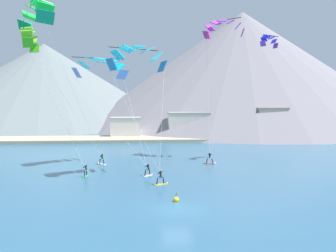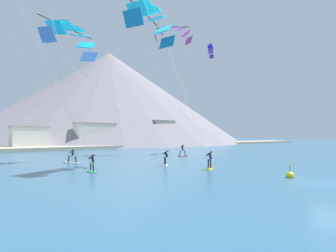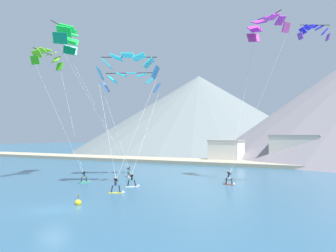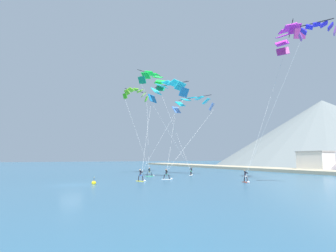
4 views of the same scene
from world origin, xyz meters
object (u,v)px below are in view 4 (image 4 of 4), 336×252
Objects in this scene: kitesurfer_near_trail at (151,174)px; parafoil_kite_near_lead at (193,103)px; parafoil_kite_distant_high_outer at (317,28)px; kitesurfer_far_left at (142,178)px; parafoil_kite_far_left at (168,89)px; parafoil_kite_mid_center at (288,37)px; kitesurfer_near_lead at (168,176)px; kitesurfer_mid_center at (246,179)px; kitesurfer_far_right at (191,173)px; parafoil_kite_far_right at (153,79)px; race_marker_buoy at (94,183)px; parafoil_kite_near_trail at (136,94)px.

kitesurfer_near_trail is 0.13× the size of parafoil_kite_near_lead.
parafoil_kite_distant_high_outer reaches higher than kitesurfer_near_trail.
kitesurfer_far_left is 0.12× the size of parafoil_kite_far_left.
parafoil_kite_near_lead is 0.68× the size of parafoil_kite_mid_center.
parafoil_kite_mid_center reaches higher than parafoil_kite_near_lead.
kitesurfer_near_lead is 11.68m from kitesurfer_mid_center.
kitesurfer_mid_center is 1.07× the size of kitesurfer_far_right.
kitesurfer_near_trail is 20.83m from parafoil_kite_far_right.
parafoil_kite_mid_center reaches higher than race_marker_buoy.
parafoil_kite_far_right reaches higher than kitesurfer_near_lead.
kitesurfer_far_left reaches higher than kitesurfer_mid_center.
kitesurfer_near_lead is 14.26m from parafoil_kite_far_left.
parafoil_kite_far_right reaches higher than race_marker_buoy.
parafoil_kite_near_lead is (-7.81, 13.41, 13.53)m from kitesurfer_far_left.
kitesurfer_near_trail is 17.13m from parafoil_kite_near_trail.
parafoil_kite_near_lead reaches higher than kitesurfer_far_left.
kitesurfer_near_lead is at bearing -53.16° from parafoil_kite_near_lead.
kitesurfer_near_lead is 27.53m from parafoil_kite_distant_high_outer.
parafoil_kite_near_trail is at bearing -177.04° from kitesurfer_near_lead.
kitesurfer_near_trail is (-7.65, 0.29, -0.04)m from kitesurfer_near_lead.
kitesurfer_mid_center is 0.11× the size of parafoil_kite_near_trail.
parafoil_kite_near_trail reaches higher than parafoil_kite_far_left.
parafoil_kite_far_left is 13.81m from parafoil_kite_far_right.
parafoil_kite_mid_center is 33.53m from race_marker_buoy.
parafoil_kite_near_trail is (-7.19, -9.36, 2.37)m from parafoil_kite_near_lead.
parafoil_kite_far_left is (-10.50, -6.61, 14.12)m from kitesurfer_mid_center.
race_marker_buoy is (8.72, -20.17, -13.92)m from parafoil_kite_near_lead.
kitesurfer_near_lead is 1.63× the size of race_marker_buoy.
kitesurfer_mid_center is at bearing 69.77° from race_marker_buoy.
kitesurfer_far_right is 0.10× the size of parafoil_kite_near_trail.
kitesurfer_near_lead is at bearing -25.54° from parafoil_kite_far_left.
kitesurfer_near_lead is 24.21m from parafoil_kite_far_right.
race_marker_buoy is (-16.17, -21.74, -18.05)m from parafoil_kite_distant_high_outer.
parafoil_kite_near_trail reaches higher than kitesurfer_far_left.
kitesurfer_near_trail is 16.04m from parafoil_kite_near_lead.
parafoil_kite_far_left is at bearing 116.33° from kitesurfer_far_left.
race_marker_buoy is at bearing -82.36° from kitesurfer_far_left.
parafoil_kite_far_left is at bearing -147.82° from kitesurfer_mid_center.
parafoil_kite_far_left is (6.31, 0.35, 14.22)m from kitesurfer_near_trail.
kitesurfer_far_left is at bearing -29.36° from kitesurfer_near_trail.
kitesurfer_mid_center reaches higher than kitesurfer_far_right.
kitesurfer_far_left is (1.33, -4.77, 0.07)m from kitesurfer_near_lead.
kitesurfer_far_left is 6.83m from race_marker_buoy.
parafoil_kite_far_left is (5.14, -8.01, 0.58)m from parafoil_kite_near_lead.
kitesurfer_near_lead is 0.11× the size of parafoil_kite_far_left.
parafoil_kite_far_right is at bearing 154.37° from kitesurfer_near_trail.
kitesurfer_far_left is 0.13× the size of parafoil_kite_near_lead.
parafoil_kite_far_left reaches higher than race_marker_buoy.
parafoil_kite_near_trail is 12.53m from parafoil_kite_far_left.
parafoil_kite_far_left reaches higher than kitesurfer_near_lead.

